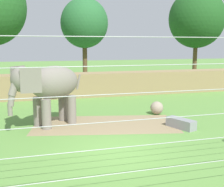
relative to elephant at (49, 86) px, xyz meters
name	(u,v)px	position (x,y,z in m)	size (l,w,h in m)	color
ground_plane	(120,153)	(2.14, -4.26, -1.89)	(120.00, 120.00, 0.00)	#609342
dirt_patch	(105,124)	(2.56, -0.48, -1.89)	(6.70, 3.33, 0.01)	#937F5B
embankment_wall	(72,85)	(2.14, 7.49, -1.04)	(36.00, 1.80, 1.70)	#997F56
elephant	(49,86)	(0.00, 0.00, 0.00)	(3.53, 2.63, 2.86)	gray
enrichment_ball	(157,108)	(5.79, 0.74, -1.54)	(0.71, 0.71, 0.71)	gray
cable_fence	(160,116)	(2.14, -7.38, 0.17)	(11.41, 0.24, 4.10)	brown
feed_trough	(181,123)	(5.72, -2.06, -1.67)	(0.98, 1.49, 0.44)	gray
tree_behind_wall	(84,23)	(4.39, 14.40, 3.86)	(4.48, 4.48, 8.14)	brown
tree_right_of_centre	(197,19)	(15.97, 13.72, 4.49)	(5.70, 5.70, 9.39)	brown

